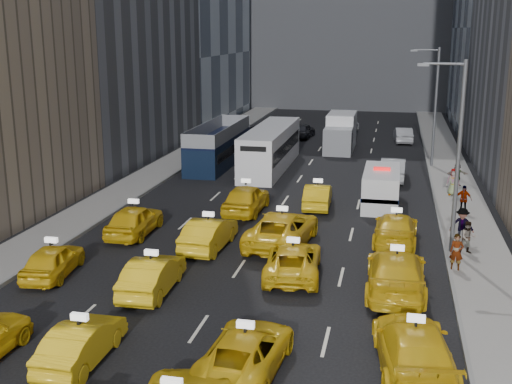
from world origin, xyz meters
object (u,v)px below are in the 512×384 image
double_decker (219,145)px  city_bus (271,148)px  box_truck (341,133)px  pedestrian_0 (456,252)px  nypd_van (381,188)px

double_decker → city_bus: size_ratio=0.89×
box_truck → pedestrian_0: size_ratio=4.33×
city_bus → pedestrian_0: size_ratio=7.69×
double_decker → box_truck: double_decker is taller
nypd_van → double_decker: bearing=138.4°
city_bus → double_decker: bearing=168.7°
double_decker → pedestrian_0: size_ratio=6.87×
box_truck → pedestrian_0: (7.50, -28.38, -0.58)m
double_decker → box_truck: size_ratio=1.59×
nypd_van → box_truck: 18.31m
box_truck → pedestrian_0: 29.36m
nypd_van → city_bus: 12.37m
pedestrian_0 → double_decker: bearing=139.7°
nypd_van → double_decker: double_decker is taller
nypd_van → pedestrian_0: 11.08m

